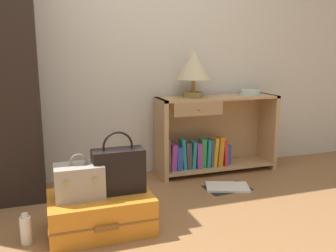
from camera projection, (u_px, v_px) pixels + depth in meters
name	position (u px, v px, depth m)	size (l,w,h in m)	color
back_wall	(117.00, 31.00, 3.19)	(6.40, 0.10, 2.60)	beige
bookshelf	(211.00, 137.00, 3.43)	(1.15, 0.33, 0.72)	tan
table_lamp	(194.00, 66.00, 3.23)	(0.31, 0.31, 0.43)	olive
bowl	(250.00, 92.00, 3.48)	(0.19, 0.19, 0.05)	silver
suitcase_large	(101.00, 212.00, 2.32)	(0.65, 0.45, 0.24)	orange
train_case	(79.00, 181.00, 2.23)	(0.30, 0.21, 0.28)	#A89E8E
handbag	(118.00, 170.00, 2.32)	(0.33, 0.15, 0.40)	black
bottle	(26.00, 230.00, 2.16)	(0.07, 0.07, 0.19)	white
open_book_on_floor	(227.00, 187.00, 3.05)	(0.41, 0.33, 0.02)	white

